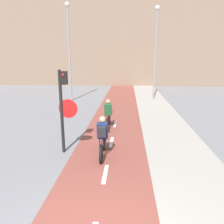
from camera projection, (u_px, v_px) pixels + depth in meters
The scene contains 6 objects.
building_row_background at pixel (123, 40), 27.64m from camera, with size 60.00×5.20×10.95m.
traffic_light_pole at pixel (64, 103), 7.54m from camera, with size 0.67×0.25×2.96m.
street_lamp_far at pixel (69, 43), 16.46m from camera, with size 0.36×0.36×7.28m.
street_lamp_sidewalk at pixel (156, 45), 16.77m from camera, with size 0.36×0.36×7.11m.
cyclist_near at pixel (103, 138), 7.44m from camera, with size 0.46×1.68×1.45m.
cyclist_far at pixel (108, 115), 10.52m from camera, with size 0.46×1.63×1.43m.
Camera 1 is at (0.61, -2.77, 3.35)m, focal length 35.00 mm.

